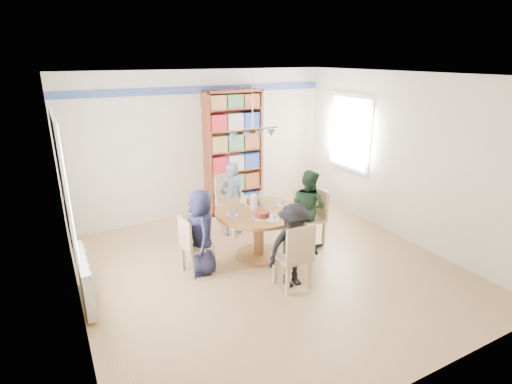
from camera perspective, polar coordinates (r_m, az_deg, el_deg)
ground at (r=5.90m, az=1.86°, el=-10.82°), size 5.00×5.00×0.00m
room_shell at (r=5.92m, az=-4.38°, el=6.40°), size 5.00×5.00×5.00m
radiator at (r=5.39m, az=-23.24°, el=-11.35°), size 0.12×1.00×0.60m
dining_table at (r=6.00m, az=0.39°, el=-4.35°), size 1.30×1.30×0.75m
chair_left at (r=5.63m, az=-9.12°, el=-7.26°), size 0.41×0.41×0.84m
chair_right at (r=6.53m, az=8.33°, el=-3.12°), size 0.41×0.41×0.91m
chair_far at (r=6.88m, az=-3.65°, el=-1.15°), size 0.58×0.58×1.04m
chair_near at (r=5.20m, az=5.69°, el=-8.81°), size 0.42×0.42×0.93m
person_left at (r=5.60m, az=-7.79°, el=-5.69°), size 0.47×0.65×1.22m
person_right at (r=6.44m, az=7.43°, el=-2.23°), size 0.64×0.72×1.24m
person_far at (r=6.73m, az=-3.54°, el=-1.00°), size 0.50×0.36×1.28m
person_near at (r=5.27m, az=5.39°, el=-7.63°), size 0.75×0.43×1.16m
bookshelf at (r=7.67m, az=-3.22°, el=5.51°), size 1.12×0.33×2.34m
tableware at (r=5.92m, az=0.09°, el=-2.05°), size 1.03×1.03×0.27m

